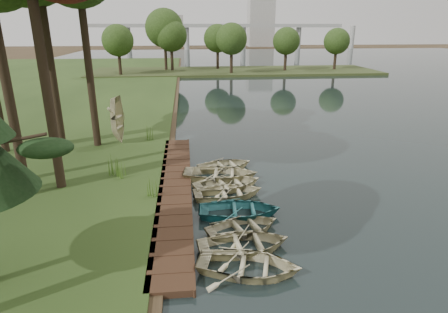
{
  "coord_description": "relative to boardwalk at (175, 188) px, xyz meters",
  "views": [
    {
      "loc": [
        -0.9,
        -17.41,
        7.89
      ],
      "look_at": [
        0.97,
        0.98,
        1.42
      ],
      "focal_mm": 30.0,
      "sensor_mm": 36.0,
      "label": 1
    }
  ],
  "objects": [
    {
      "name": "reeds_1",
      "position": [
        -3.35,
        1.82,
        0.68
      ],
      "size": [
        0.6,
        0.6,
        1.05
      ],
      "primitive_type": "cone",
      "color": "#3F661E",
      "rests_on": "bank"
    },
    {
      "name": "reeds_2",
      "position": [
        -2.82,
        1.45,
        0.63
      ],
      "size": [
        0.6,
        0.6,
        0.96
      ],
      "primitive_type": "cone",
      "color": "#3F661E",
      "rests_on": "bank"
    },
    {
      "name": "stored_rowboat",
      "position": [
        -3.85,
        7.61,
        0.48
      ],
      "size": [
        3.64,
        2.92,
        0.67
      ],
      "primitive_type": "imported",
      "rotation": [
        3.14,
        0.0,
        1.36
      ],
      "color": "#C4BB8E",
      "rests_on": "bank"
    },
    {
      "name": "building_b",
      "position": [
        -3.4,
        145.0,
        5.85
      ],
      "size": [
        8.0,
        8.0,
        12.0
      ],
      "primitive_type": "cube",
      "color": "#A5A5A0",
      "rests_on": "ground"
    },
    {
      "name": "bridge",
      "position": [
        13.91,
        120.0,
        6.93
      ],
      "size": [
        95.9,
        4.0,
        8.6
      ],
      "color": "#A5A5A0",
      "rests_on": "ground"
    },
    {
      "name": "reeds_0",
      "position": [
        -1.0,
        -1.03,
        0.6
      ],
      "size": [
        0.6,
        0.6,
        0.89
      ],
      "primitive_type": "cone",
      "color": "#3F661E",
      "rests_on": "bank"
    },
    {
      "name": "peninsula",
      "position": [
        9.6,
        50.0,
        0.08
      ],
      "size": [
        50.0,
        14.0,
        0.45
      ],
      "primitive_type": "cube",
      "color": "#333F1C",
      "rests_on": "ground"
    },
    {
      "name": "rowboat_4",
      "position": [
        2.56,
        -1.09,
        0.25
      ],
      "size": [
        3.62,
        2.77,
        0.7
      ],
      "primitive_type": "imported",
      "rotation": [
        0.0,
        0.0,
        1.68
      ],
      "color": "#C4BB8E",
      "rests_on": "water"
    },
    {
      "name": "rowboat_5",
      "position": [
        2.66,
        -0.11,
        0.26
      ],
      "size": [
        3.99,
        3.27,
        0.72
      ],
      "primitive_type": "imported",
      "rotation": [
        0.0,
        0.0,
        1.82
      ],
      "color": "#C4BB8E",
      "rests_on": "water"
    },
    {
      "name": "reeds_3",
      "position": [
        -1.95,
        8.28,
        0.65
      ],
      "size": [
        0.6,
        0.6,
        1.0
      ],
      "primitive_type": "cone",
      "color": "#3F661E",
      "rests_on": "bank"
    },
    {
      "name": "rowboat_6",
      "position": [
        2.39,
        1.21,
        0.31
      ],
      "size": [
        4.34,
        3.37,
        0.82
      ],
      "primitive_type": "imported",
      "rotation": [
        0.0,
        0.0,
        1.43
      ],
      "color": "#C4BB8E",
      "rests_on": "water"
    },
    {
      "name": "rowboat_7",
      "position": [
        2.81,
        2.67,
        0.23
      ],
      "size": [
        3.65,
        3.01,
        0.66
      ],
      "primitive_type": "imported",
      "rotation": [
        0.0,
        0.0,
        1.83
      ],
      "color": "#C4BB8E",
      "rests_on": "water"
    },
    {
      "name": "rowboat_2",
      "position": [
        2.81,
        -4.4,
        0.22
      ],
      "size": [
        3.59,
        3.02,
        0.64
      ],
      "primitive_type": "imported",
      "rotation": [
        0.0,
        0.0,
        1.88
      ],
      "color": "#C4BB8E",
      "rests_on": "water"
    },
    {
      "name": "boardwalk",
      "position": [
        0.0,
        0.0,
        0.0
      ],
      "size": [
        1.6,
        16.0,
        0.3
      ],
      "primitive_type": "cube",
      "color": "#382315",
      "rests_on": "ground"
    },
    {
      "name": "building_a",
      "position": [
        31.6,
        140.0,
        8.85
      ],
      "size": [
        10.0,
        8.0,
        18.0
      ],
      "primitive_type": "cube",
      "color": "#A5A5A0",
      "rests_on": "ground"
    },
    {
      "name": "ground",
      "position": [
        1.6,
        0.0,
        -0.15
      ],
      "size": [
        300.0,
        300.0,
        0.0
      ],
      "primitive_type": "plane",
      "color": "#3D2F1D"
    },
    {
      "name": "rowboat_3",
      "position": [
        2.86,
        -3.02,
        0.27
      ],
      "size": [
        3.73,
        2.78,
        0.74
      ],
      "primitive_type": "imported",
      "rotation": [
        0.0,
        0.0,
        1.5
      ],
      "color": "#2C777A",
      "rests_on": "water"
    },
    {
      "name": "far_trees",
      "position": [
        6.27,
        50.0,
        6.28
      ],
      "size": [
        45.6,
        5.6,
        8.8
      ],
      "color": "black",
      "rests_on": "peninsula"
    },
    {
      "name": "rowboat_0",
      "position": [
        2.59,
        -6.98,
        0.26
      ],
      "size": [
        4.03,
        3.33,
        0.72
      ],
      "primitive_type": "imported",
      "rotation": [
        0.0,
        0.0,
        1.31
      ],
      "color": "#C4BB8E",
      "rests_on": "water"
    },
    {
      "name": "rowboat_1",
      "position": [
        2.64,
        -5.66,
        0.26
      ],
      "size": [
        3.66,
        2.79,
        0.71
      ],
      "primitive_type": "imported",
      "rotation": [
        0.0,
        0.0,
        1.67
      ],
      "color": "#C4BB8E",
      "rests_on": "water"
    }
  ]
}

